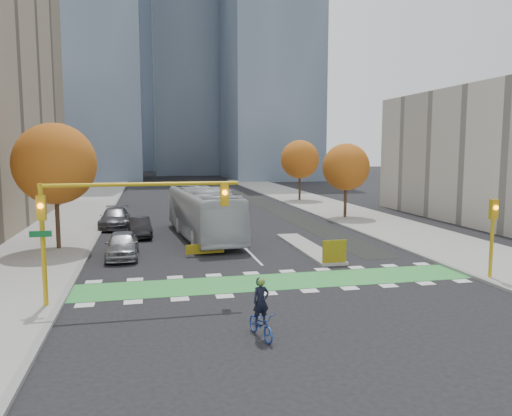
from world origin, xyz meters
name	(u,v)px	position (x,y,z in m)	size (l,w,h in m)	color
ground	(287,290)	(0.00, 0.00, 0.00)	(300.00, 300.00, 0.00)	black
sidewalk_west	(56,230)	(-13.50, 20.00, 0.07)	(7.00, 120.00, 0.15)	gray
sidewalk_east	(369,220)	(13.50, 20.00, 0.07)	(7.00, 120.00, 0.15)	gray
curb_west	(102,229)	(-10.00, 20.00, 0.07)	(0.30, 120.00, 0.16)	gray
curb_east	(333,221)	(10.00, 20.00, 0.07)	(0.30, 120.00, 0.16)	gray
bike_crossing	(278,281)	(0.00, 1.50, 0.01)	(20.00, 3.00, 0.01)	green
centre_line	(199,202)	(0.00, 40.00, 0.01)	(0.15, 70.00, 0.01)	silver
bike_lane_paint	(277,210)	(7.50, 30.00, 0.01)	(2.50, 50.00, 0.01)	black
median_island	(308,248)	(4.00, 9.00, 0.08)	(1.60, 10.00, 0.16)	gray
hazard_board	(334,251)	(4.00, 4.20, 0.80)	(1.40, 0.12, 1.30)	yellow
tower_nw	(84,10)	(-18.00, 90.00, 35.00)	(22.00, 22.00, 70.00)	#47566B
tower_ne	(269,38)	(20.00, 85.00, 30.00)	(18.00, 24.00, 60.00)	#47566B
tower_far	(151,39)	(-4.00, 140.00, 40.00)	(26.00, 26.00, 80.00)	#47566B
tree_west	(55,164)	(-12.00, 12.00, 5.62)	(5.20, 5.20, 8.22)	#332114
tree_east_near	(346,167)	(12.00, 22.00, 4.86)	(4.40, 4.40, 7.08)	#332114
tree_east_far	(300,159)	(12.50, 38.00, 5.24)	(4.80, 4.80, 7.65)	#332114
traffic_signal_west	(107,210)	(-7.93, -0.51, 4.03)	(8.53, 0.56, 5.20)	#BF9914
traffic_signal_east	(493,226)	(10.50, -0.51, 2.73)	(0.35, 0.43, 4.10)	#BF9914
cyclist	(261,318)	(-2.52, -5.57, 0.72)	(1.02, 1.96, 2.15)	navy
bus	(203,212)	(-2.24, 14.70, 1.88)	(3.16, 13.49, 3.76)	silver
parked_car_a	(122,245)	(-7.85, 8.81, 0.81)	(1.90, 4.73, 1.61)	gray
parked_car_b	(139,227)	(-6.92, 15.94, 0.72)	(1.53, 4.40, 1.45)	black
parked_car_c	(115,218)	(-9.00, 20.94, 0.82)	(2.29, 5.64, 1.64)	#4D4D52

